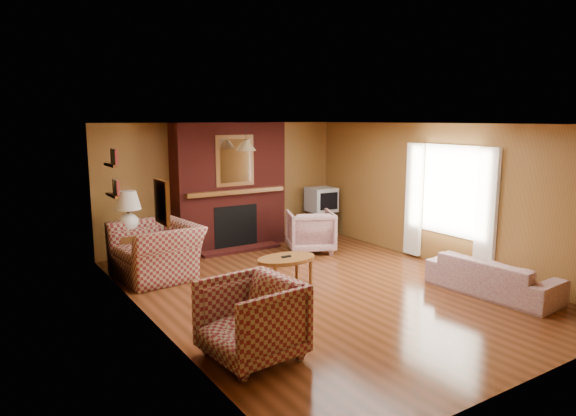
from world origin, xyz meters
TOP-DOWN VIEW (x-y plane):
  - floor at (0.00, 0.00)m, footprint 6.50×6.50m
  - ceiling at (0.00, 0.00)m, footprint 6.50×6.50m
  - wall_back at (0.00, 3.25)m, footprint 6.50×0.00m
  - wall_front at (0.00, -3.25)m, footprint 6.50×0.00m
  - wall_left at (-2.50, 0.00)m, footprint 0.00×6.50m
  - wall_right at (2.50, 0.00)m, footprint 0.00×6.50m
  - fireplace at (0.00, 2.98)m, footprint 2.20×0.82m
  - window_right at (2.45, -0.20)m, footprint 0.10×1.85m
  - bookshelf at (-2.44, 1.90)m, footprint 0.09×0.55m
  - botanical_print at (-2.47, -0.30)m, footprint 0.05×0.40m
  - pendant_light at (0.00, 2.30)m, footprint 0.36×0.36m
  - plaid_loveseat at (-1.85, 1.87)m, footprint 1.27×1.42m
  - plaid_armchair at (-1.95, -1.40)m, footprint 1.01×0.99m
  - floral_sofa at (1.90, -1.51)m, footprint 0.86×1.87m
  - floral_armchair at (1.11, 1.86)m, footprint 1.11×1.12m
  - coffee_table at (-0.50, 0.19)m, footprint 0.90×0.56m
  - side_table at (-2.10, 2.45)m, footprint 0.48×0.48m
  - table_lamp at (-2.10, 2.45)m, footprint 0.43×0.43m
  - tv_stand at (2.05, 2.80)m, footprint 0.52×0.47m
  - crt_tv at (2.05, 2.79)m, footprint 0.57×0.57m

SIDE VIEW (x-z plane):
  - floor at x=0.00m, z-range 0.00..0.00m
  - floral_sofa at x=1.90m, z-range 0.00..0.53m
  - tv_stand at x=2.05m, z-range 0.00..0.54m
  - side_table at x=-2.10m, z-range 0.00..0.62m
  - floral_armchair at x=1.11m, z-range 0.00..0.78m
  - plaid_armchair at x=-1.95m, z-range 0.00..0.85m
  - plaid_loveseat at x=-1.85m, z-range 0.00..0.85m
  - coffee_table at x=-0.50m, z-range 0.18..0.71m
  - crt_tv at x=2.05m, z-range 0.54..1.04m
  - table_lamp at x=-2.10m, z-range 0.66..1.37m
  - window_right at x=2.45m, z-range 0.13..2.13m
  - fireplace at x=0.00m, z-range -0.02..2.38m
  - wall_back at x=0.00m, z-range -2.05..4.45m
  - wall_front at x=0.00m, z-range -2.05..4.45m
  - wall_left at x=-2.50m, z-range -2.05..4.45m
  - wall_right at x=2.50m, z-range -2.05..4.45m
  - botanical_print at x=-2.47m, z-range 1.30..1.80m
  - bookshelf at x=-2.44m, z-range 1.31..2.02m
  - pendant_light at x=0.00m, z-range 1.76..2.24m
  - ceiling at x=0.00m, z-range 2.40..2.40m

